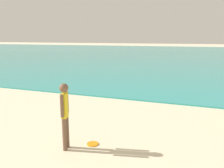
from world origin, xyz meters
TOP-DOWN VIEW (x-y plane):
  - water at (0.00, 40.60)m, footprint 160.00×60.00m
  - person_standing at (0.13, 5.86)m, footprint 0.22×0.37m
  - frisbee at (0.64, 6.29)m, footprint 0.29×0.29m

SIDE VIEW (x-z plane):
  - frisbee at x=0.64m, z-range 0.00..0.03m
  - water at x=0.00m, z-range 0.00..0.06m
  - person_standing at x=0.13m, z-range 0.11..1.75m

